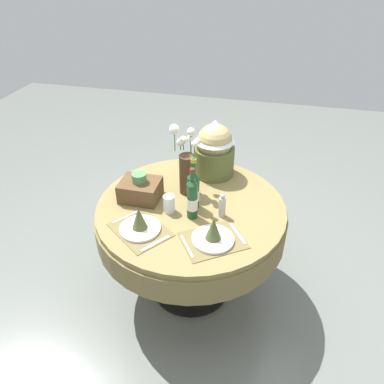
% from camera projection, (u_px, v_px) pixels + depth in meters
% --- Properties ---
extents(ground, '(8.00, 8.00, 0.00)m').
position_uv_depth(ground, '(191.00, 285.00, 2.74)').
color(ground, slate).
extents(dining_table, '(1.23, 1.23, 0.76)m').
position_uv_depth(dining_table, '(191.00, 221.00, 2.38)').
color(dining_table, olive).
rests_on(dining_table, ground).
extents(place_setting_left, '(0.43, 0.41, 0.16)m').
position_uv_depth(place_setting_left, '(140.00, 224.00, 2.08)').
color(place_setting_left, brown).
rests_on(place_setting_left, dining_table).
extents(place_setting_right, '(0.43, 0.41, 0.16)m').
position_uv_depth(place_setting_right, '(213.00, 234.00, 2.00)').
color(place_setting_right, brown).
rests_on(place_setting_right, dining_table).
extents(flower_vase, '(0.20, 0.17, 0.46)m').
position_uv_depth(flower_vase, '(187.00, 165.00, 2.33)').
color(flower_vase, '#47331E').
rests_on(flower_vase, dining_table).
extents(wine_bottle_left, '(0.07, 0.07, 0.34)m').
position_uv_depth(wine_bottle_left, '(192.00, 199.00, 2.13)').
color(wine_bottle_left, '#194223').
rests_on(wine_bottle_left, dining_table).
extents(wine_bottle_right, '(0.08, 0.08, 0.35)m').
position_uv_depth(wine_bottle_right, '(193.00, 190.00, 2.22)').
color(wine_bottle_right, '#194223').
rests_on(wine_bottle_right, dining_table).
extents(tumbler_near_right, '(0.07, 0.07, 0.11)m').
position_uv_depth(tumbler_near_right, '(169.00, 204.00, 2.22)').
color(tumbler_near_right, silver).
rests_on(tumbler_near_right, dining_table).
extents(pepper_mill, '(0.04, 0.04, 0.16)m').
position_uv_depth(pepper_mill, '(222.00, 206.00, 2.18)').
color(pepper_mill, '#B7B2AD').
rests_on(pepper_mill, dining_table).
extents(gift_tub_back_centre, '(0.29, 0.29, 0.42)m').
position_uv_depth(gift_tub_back_centre, '(214.00, 146.00, 2.50)').
color(gift_tub_back_centre, '#566033').
rests_on(gift_tub_back_centre, dining_table).
extents(woven_basket_side_left, '(0.25, 0.21, 0.19)m').
position_uv_depth(woven_basket_side_left, '(140.00, 189.00, 2.33)').
color(woven_basket_side_left, brown).
rests_on(woven_basket_side_left, dining_table).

